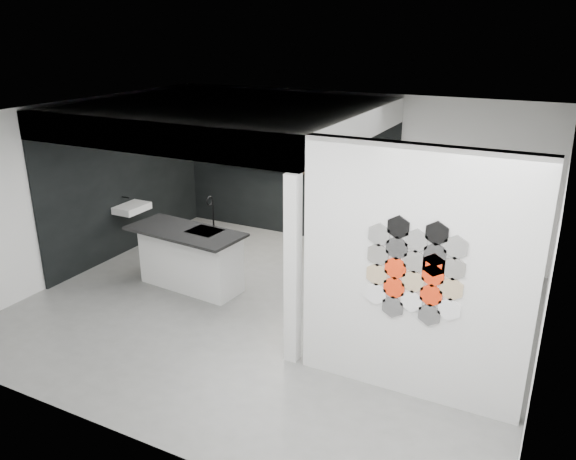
# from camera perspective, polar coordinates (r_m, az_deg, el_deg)

# --- Properties ---
(floor) EXTENTS (7.00, 6.00, 0.01)m
(floor) POSITION_cam_1_polar(r_m,az_deg,el_deg) (8.21, -1.59, -8.13)
(floor) COLOR slate
(partition_panel) EXTENTS (2.45, 0.15, 2.80)m
(partition_panel) POSITION_cam_1_polar(r_m,az_deg,el_deg) (6.02, 12.58, -4.66)
(partition_panel) COLOR silver
(partition_panel) RESTS_ON floor
(bay_clad_back) EXTENTS (4.40, 0.04, 2.35)m
(bay_clad_back) POSITION_cam_1_polar(r_m,az_deg,el_deg) (10.81, -0.22, 5.59)
(bay_clad_back) COLOR black
(bay_clad_back) RESTS_ON floor
(bay_clad_left) EXTENTS (0.04, 4.00, 2.35)m
(bay_clad_left) POSITION_cam_1_polar(r_m,az_deg,el_deg) (10.46, -15.95, 4.32)
(bay_clad_left) COLOR black
(bay_clad_left) RESTS_ON floor
(bulkhead) EXTENTS (4.40, 4.00, 0.40)m
(bulkhead) POSITION_cam_1_polar(r_m,az_deg,el_deg) (8.86, -6.16, 11.36)
(bulkhead) COLOR silver
(bulkhead) RESTS_ON corner_column
(corner_column) EXTENTS (0.16, 0.16, 2.35)m
(corner_column) POSITION_cam_1_polar(r_m,az_deg,el_deg) (6.55, 0.48, -4.24)
(corner_column) COLOR silver
(corner_column) RESTS_ON floor
(fascia_beam) EXTENTS (4.40, 0.16, 0.40)m
(fascia_beam) POSITION_cam_1_polar(r_m,az_deg,el_deg) (7.35, -14.36, 9.08)
(fascia_beam) COLOR silver
(fascia_beam) RESTS_ON corner_column
(wall_basin) EXTENTS (0.40, 0.60, 0.12)m
(wall_basin) POSITION_cam_1_polar(r_m,az_deg,el_deg) (10.26, -15.57, 2.16)
(wall_basin) COLOR silver
(wall_basin) RESTS_ON bay_clad_left
(display_shelf) EXTENTS (3.00, 0.15, 0.04)m
(display_shelf) POSITION_cam_1_polar(r_m,az_deg,el_deg) (10.65, 0.00, 6.06)
(display_shelf) COLOR black
(display_shelf) RESTS_ON bay_clad_back
(kitchen_island) EXTENTS (1.90, 0.97, 1.48)m
(kitchen_island) POSITION_cam_1_polar(r_m,az_deg,el_deg) (8.83, -9.90, -2.74)
(kitchen_island) COLOR silver
(kitchen_island) RESTS_ON floor
(stockpot) EXTENTS (0.22, 0.22, 0.16)m
(stockpot) POSITION_cam_1_polar(r_m,az_deg,el_deg) (11.27, -6.08, 7.24)
(stockpot) COLOR black
(stockpot) RESTS_ON display_shelf
(kettle) EXTENTS (0.22, 0.22, 0.15)m
(kettle) POSITION_cam_1_polar(r_m,az_deg,el_deg) (10.19, 5.62, 5.86)
(kettle) COLOR black
(kettle) RESTS_ON display_shelf
(glass_bowl) EXTENTS (0.17, 0.17, 0.10)m
(glass_bowl) POSITION_cam_1_polar(r_m,az_deg,el_deg) (10.11, 6.87, 5.57)
(glass_bowl) COLOR gray
(glass_bowl) RESTS_ON display_shelf
(glass_vase) EXTENTS (0.10, 0.10, 0.13)m
(glass_vase) POSITION_cam_1_polar(r_m,az_deg,el_deg) (10.11, 6.88, 5.65)
(glass_vase) COLOR gray
(glass_vase) RESTS_ON display_shelf
(bottle_dark) EXTENTS (0.08, 0.08, 0.18)m
(bottle_dark) POSITION_cam_1_polar(r_m,az_deg,el_deg) (10.76, -1.41, 6.80)
(bottle_dark) COLOR black
(bottle_dark) RESTS_ON display_shelf
(utensil_cup) EXTENTS (0.08, 0.08, 0.09)m
(utensil_cup) POSITION_cam_1_polar(r_m,az_deg,el_deg) (11.09, -4.47, 6.90)
(utensil_cup) COLOR black
(utensil_cup) RESTS_ON display_shelf
(hex_tile_cluster) EXTENTS (1.04, 0.02, 1.16)m
(hex_tile_cluster) POSITION_cam_1_polar(r_m,az_deg,el_deg) (5.90, 12.75, -4.11)
(hex_tile_cluster) COLOR white
(hex_tile_cluster) RESTS_ON partition_panel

